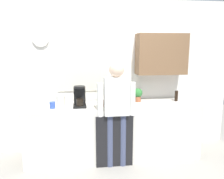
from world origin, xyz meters
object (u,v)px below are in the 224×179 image
(cup_blue_mug, at_px, (52,105))
(dish_soap, at_px, (129,97))
(person_at_sink, at_px, (116,106))
(bottle_green_wine, at_px, (107,95))
(bottle_olive_oil, at_px, (100,95))
(cup_white_mug, at_px, (119,99))
(storage_canister, at_px, (61,100))
(coffee_maker, at_px, (80,97))
(cup_terracotta_mug, at_px, (103,104))
(potted_plant, at_px, (138,94))
(bottle_dark_sauce, at_px, (176,96))

(cup_blue_mug, xyz_separation_m, dish_soap, (1.24, 0.24, 0.03))
(person_at_sink, bearing_deg, dish_soap, 55.92)
(bottle_green_wine, xyz_separation_m, bottle_olive_oil, (-0.11, 0.12, -0.03))
(bottle_olive_oil, height_order, cup_white_mug, bottle_olive_oil)
(cup_blue_mug, distance_m, storage_canister, 0.19)
(bottle_olive_oil, relative_size, cup_white_mug, 2.63)
(coffee_maker, height_order, bottle_olive_oil, coffee_maker)
(coffee_maker, relative_size, cup_blue_mug, 3.30)
(cup_terracotta_mug, bearing_deg, person_at_sink, -51.07)
(dish_soap, distance_m, person_at_sink, 0.55)
(coffee_maker, relative_size, bottle_olive_oil, 1.32)
(potted_plant, xyz_separation_m, person_at_sink, (-0.44, -0.46, -0.07))
(cup_terracotta_mug, relative_size, person_at_sink, 0.06)
(cup_terracotta_mug, relative_size, dish_soap, 0.51)
(bottle_green_wine, height_order, cup_white_mug, bottle_green_wine)
(potted_plant, height_order, storage_canister, potted_plant)
(cup_terracotta_mug, height_order, cup_white_mug, cup_white_mug)
(potted_plant, bearing_deg, bottle_dark_sauce, -3.40)
(cup_blue_mug, distance_m, person_at_sink, 0.97)
(bottle_olive_oil, height_order, cup_blue_mug, bottle_olive_oil)
(potted_plant, height_order, person_at_sink, person_at_sink)
(coffee_maker, relative_size, person_at_sink, 0.21)
(cup_blue_mug, bearing_deg, coffee_maker, 6.15)
(storage_canister, bearing_deg, person_at_sink, -23.92)
(bottle_dark_sauce, height_order, potted_plant, potted_plant)
(cup_blue_mug, xyz_separation_m, potted_plant, (1.39, 0.24, 0.08))
(bottle_dark_sauce, distance_m, storage_canister, 1.95)
(bottle_dark_sauce, bearing_deg, cup_blue_mug, -174.43)
(potted_plant, bearing_deg, cup_terracotta_mug, -158.99)
(bottle_green_wine, relative_size, potted_plant, 1.30)
(bottle_green_wine, relative_size, cup_terracotta_mug, 3.26)
(coffee_maker, distance_m, potted_plant, 1.00)
(coffee_maker, height_order, potted_plant, coffee_maker)
(bottle_dark_sauce, xyz_separation_m, potted_plant, (-0.67, 0.04, 0.04))
(bottle_green_wine, xyz_separation_m, dish_soap, (0.39, 0.09, -0.07))
(person_at_sink, bearing_deg, bottle_green_wine, 102.99)
(cup_white_mug, relative_size, potted_plant, 0.41)
(cup_blue_mug, distance_m, potted_plant, 1.42)
(bottle_dark_sauce, distance_m, cup_blue_mug, 2.07)
(storage_canister, distance_m, person_at_sink, 0.92)
(coffee_maker, height_order, cup_blue_mug, coffee_maker)
(storage_canister, bearing_deg, cup_blue_mug, -126.36)
(bottle_dark_sauce, relative_size, storage_canister, 1.06)
(cup_white_mug, bearing_deg, person_at_sink, -102.99)
(bottle_green_wine, distance_m, cup_white_mug, 0.26)
(cup_terracotta_mug, height_order, person_at_sink, person_at_sink)
(bottle_green_wine, height_order, dish_soap, bottle_green_wine)
(bottle_olive_oil, bearing_deg, cup_terracotta_mug, -83.72)
(cup_blue_mug, relative_size, cup_white_mug, 1.05)
(storage_canister, bearing_deg, dish_soap, 4.53)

